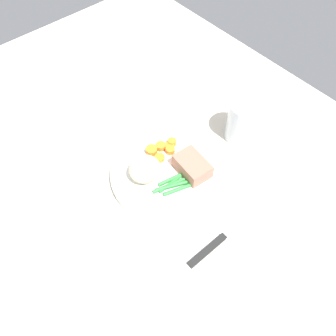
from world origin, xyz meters
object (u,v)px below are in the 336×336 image
(meat_portion, at_px, (192,166))
(fork, at_px, (122,133))
(knife, at_px, (228,233))
(dinner_plate, at_px, (168,173))
(water_glass, at_px, (244,123))

(meat_portion, xyz_separation_m, fork, (-0.19, -0.04, -0.03))
(knife, bearing_deg, fork, -177.60)
(fork, bearing_deg, dinner_plate, 2.19)
(fork, xyz_separation_m, water_glass, (0.18, 0.20, 0.04))
(dinner_plate, xyz_separation_m, knife, (0.17, -0.00, -0.01))
(dinner_plate, bearing_deg, meat_portion, 49.40)
(dinner_plate, height_order, meat_portion, meat_portion)
(meat_portion, bearing_deg, water_glass, 92.69)
(water_glass, bearing_deg, dinner_plate, -97.03)
(dinner_plate, distance_m, knife, 0.17)
(dinner_plate, relative_size, water_glass, 2.44)
(fork, height_order, knife, knife)
(dinner_plate, height_order, fork, dinner_plate)
(fork, xyz_separation_m, knife, (0.33, -0.00, -0.00))
(fork, relative_size, water_glass, 1.73)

